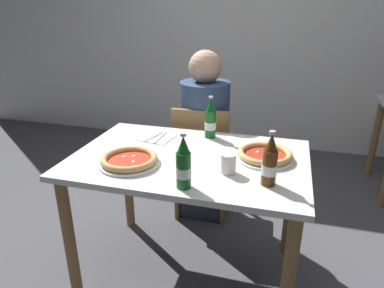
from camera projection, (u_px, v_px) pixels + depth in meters
name	position (u px, v px, depth m)	size (l,w,h in m)	color
ground_plane	(190.00, 271.00, 2.07)	(8.00, 8.00, 0.00)	#4C4C51
back_wall_tiled	(249.00, 23.00, 3.54)	(7.00, 0.10, 2.60)	white
dining_table_main	(189.00, 176.00, 1.83)	(1.20, 0.80, 0.75)	silver
chair_behind_table	(203.00, 156.00, 2.45)	(0.42, 0.42, 0.85)	olive
diner_seated	(204.00, 140.00, 2.46)	(0.34, 0.34, 1.21)	#2D3342
pizza_margherita_near	(129.00, 160.00, 1.69)	(0.30, 0.30, 0.04)	white
pizza_marinara_far	(265.00, 155.00, 1.75)	(0.30, 0.30, 0.04)	white
beer_bottle_left	(184.00, 165.00, 1.45)	(0.07, 0.07, 0.25)	#14591E
beer_bottle_center	(210.00, 120.00, 2.01)	(0.07, 0.07, 0.25)	#14591E
beer_bottle_right	(270.00, 163.00, 1.47)	(0.07, 0.07, 0.25)	#512D0F
napkin_with_cutlery	(157.00, 137.00, 2.03)	(0.21, 0.21, 0.01)	white
paper_cup	(228.00, 163.00, 1.60)	(0.07, 0.07, 0.10)	white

